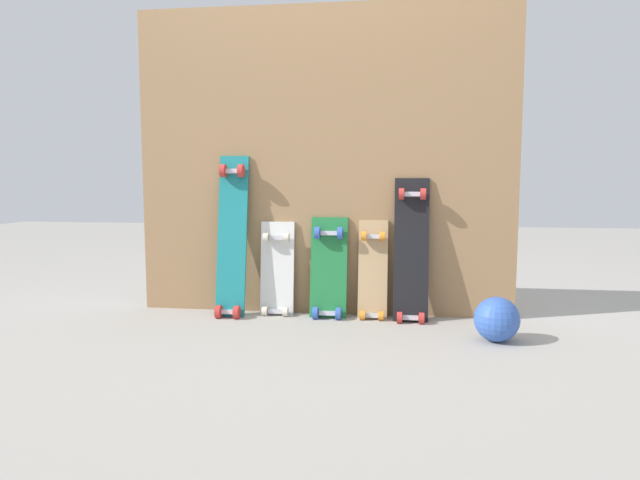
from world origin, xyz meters
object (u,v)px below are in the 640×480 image
(skateboard_white, at_px, (277,274))
(skateboard_natural, at_px, (373,276))
(skateboard_teal, at_px, (232,241))
(skateboard_black, at_px, (411,256))
(rubber_ball, at_px, (497,319))
(skateboard_green, at_px, (328,273))

(skateboard_white, bearing_deg, skateboard_natural, -1.37)
(skateboard_teal, relative_size, skateboard_black, 1.14)
(skateboard_natural, distance_m, rubber_ball, 0.73)
(skateboard_white, height_order, skateboard_black, skateboard_black)
(skateboard_white, distance_m, skateboard_green, 0.30)
(skateboard_green, distance_m, skateboard_natural, 0.24)
(skateboard_white, xyz_separation_m, rubber_ball, (1.14, -0.40, -0.12))
(skateboard_teal, distance_m, skateboard_black, 0.99)
(skateboard_black, bearing_deg, skateboard_white, 177.41)
(skateboard_green, bearing_deg, skateboard_white, 175.55)
(skateboard_natural, relative_size, skateboard_black, 0.73)
(skateboard_black, height_order, rubber_ball, skateboard_black)
(skateboard_green, bearing_deg, skateboard_teal, -177.27)
(skateboard_natural, distance_m, skateboard_black, 0.24)
(skateboard_natural, bearing_deg, skateboard_white, 178.63)
(skateboard_white, relative_size, rubber_ball, 2.78)
(skateboard_black, xyz_separation_m, rubber_ball, (0.39, -0.37, -0.24))
(skateboard_green, relative_size, rubber_ball, 2.88)
(skateboard_teal, bearing_deg, skateboard_white, 11.22)
(skateboard_white, distance_m, skateboard_black, 0.75)
(skateboard_black, bearing_deg, skateboard_natural, 174.25)
(rubber_ball, bearing_deg, skateboard_green, 155.78)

